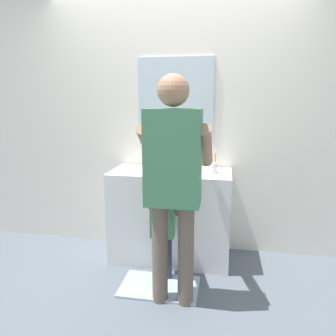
% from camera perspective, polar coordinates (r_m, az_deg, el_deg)
% --- Properties ---
extents(ground_plane, '(14.00, 14.00, 0.00)m').
position_cam_1_polar(ground_plane, '(3.05, -0.52, -18.00)').
color(ground_plane, slate).
extents(back_wall, '(4.40, 0.10, 2.70)m').
position_cam_1_polar(back_wall, '(3.26, 1.46, 8.91)').
color(back_wall, silver).
rests_on(back_wall, ground).
extents(vanity_cabinet, '(1.12, 0.54, 0.87)m').
position_cam_1_polar(vanity_cabinet, '(3.14, 0.48, -8.35)').
color(vanity_cabinet, white).
rests_on(vanity_cabinet, ground).
extents(sink_basin, '(0.35, 0.35, 0.11)m').
position_cam_1_polar(sink_basin, '(2.98, 0.44, 0.46)').
color(sink_basin, white).
rests_on(sink_basin, vanity_cabinet).
extents(faucet, '(0.18, 0.14, 0.18)m').
position_cam_1_polar(faucet, '(3.18, 1.07, 1.63)').
color(faucet, '#B7BABF').
rests_on(faucet, vanity_cabinet).
extents(toothbrush_cup, '(0.07, 0.07, 0.21)m').
position_cam_1_polar(toothbrush_cup, '(2.95, 8.03, 0.10)').
color(toothbrush_cup, silver).
rests_on(toothbrush_cup, vanity_cabinet).
extents(bath_mat, '(0.64, 0.40, 0.02)m').
position_cam_1_polar(bath_mat, '(2.84, -1.50, -20.29)').
color(bath_mat, '#99B7CC').
rests_on(bath_mat, ground).
extents(child_toddler, '(0.26, 0.26, 0.86)m').
position_cam_1_polar(child_toddler, '(2.74, -0.93, -9.71)').
color(child_toddler, '#2D334C').
rests_on(child_toddler, ground).
extents(adult_parent, '(0.53, 0.56, 1.70)m').
position_cam_1_polar(adult_parent, '(2.29, 0.96, -0.73)').
color(adult_parent, '#6B5B4C').
rests_on(adult_parent, ground).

